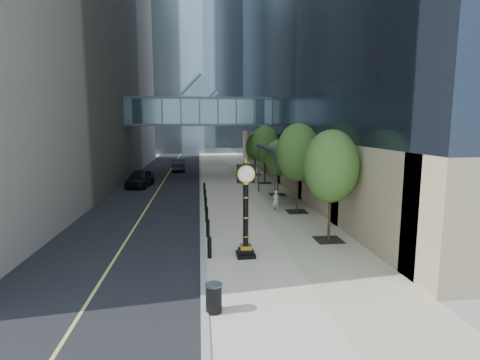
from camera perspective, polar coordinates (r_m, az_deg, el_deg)
name	(u,v)px	position (r m, az deg, el deg)	size (l,w,h in m)	color
ground	(272,265)	(16.82, 4.92, -12.76)	(320.00, 320.00, 0.00)	gray
road	(173,166)	(55.85, -10.19, 2.06)	(8.00, 180.00, 0.02)	black
sidewalk	(227,166)	(55.86, -1.97, 2.21)	(8.00, 180.00, 0.06)	#C6AF98
curb	(200,166)	(55.71, -6.08, 2.16)	(0.25, 180.00, 0.07)	gray
distant_tower_c	(189,47)	(137.97, -7.74, 19.40)	(22.00, 22.00, 65.00)	#8B9EB0
skywalk	(200,110)	(43.41, -6.19, 10.55)	(17.00, 4.20, 5.80)	#45626F
entrance_canopy	(282,148)	(30.16, 6.40, 4.80)	(3.00, 8.00, 4.38)	#383F44
bollard_row	(206,209)	(25.01, -5.18, -4.45)	(0.20, 16.20, 0.90)	black
street_trees	(281,152)	(30.97, 6.30, 4.32)	(2.98, 28.61, 6.13)	black
street_clock	(246,216)	(17.00, 0.87, -5.45)	(0.85, 0.85, 4.46)	black
trash_bin	(214,299)	(12.67, -4.01, -17.62)	(0.52, 0.52, 0.90)	black
pedestrian	(276,201)	(26.18, 5.44, -3.20)	(0.55, 0.36, 1.51)	#B9B5AA
car_near	(140,178)	(38.04, -14.97, 0.28)	(2.00, 4.98, 1.70)	black
car_far	(178,165)	(49.93, -9.41, 2.28)	(1.70, 4.87, 1.60)	black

